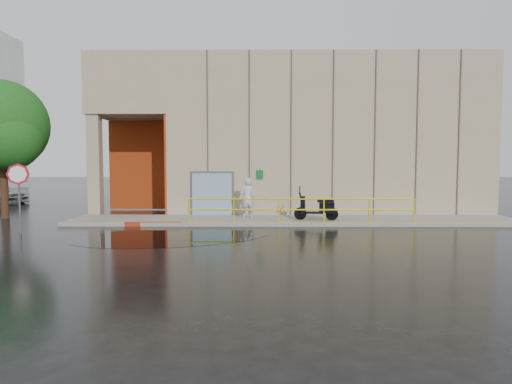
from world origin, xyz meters
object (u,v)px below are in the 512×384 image
(person, at_px, (247,198))
(stop_sign, at_px, (18,183))
(red_curb, at_px, (153,224))
(tree_near, at_px, (3,129))
(scooter, at_px, (317,201))

(person, height_order, stop_sign, stop_sign)
(stop_sign, relative_size, red_curb, 1.11)
(stop_sign, xyz_separation_m, tree_near, (-3.02, 4.51, 2.33))
(person, relative_size, scooter, 0.93)
(person, bearing_deg, red_curb, 12.95)
(scooter, distance_m, red_curb, 7.11)
(person, xyz_separation_m, stop_sign, (-8.49, -3.68, 0.87))
(red_curb, bearing_deg, person, 22.41)
(person, relative_size, stop_sign, 0.69)
(stop_sign, bearing_deg, red_curb, 23.24)
(person, bearing_deg, tree_near, -13.57)
(stop_sign, height_order, red_curb, stop_sign)
(red_curb, xyz_separation_m, tree_near, (-7.58, 2.44, 4.18))
(person, xyz_separation_m, red_curb, (-3.92, -1.62, -0.98))
(scooter, bearing_deg, tree_near, -177.02)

